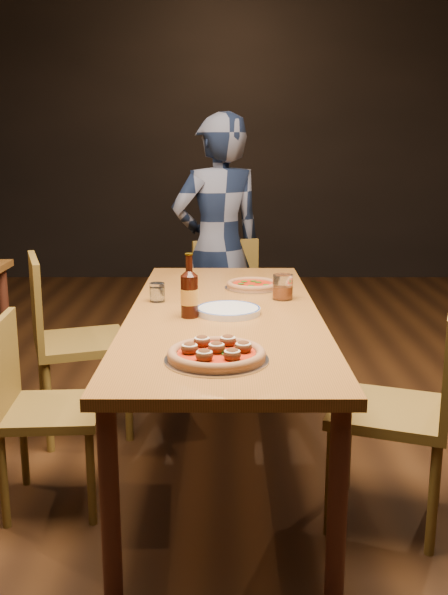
{
  "coord_description": "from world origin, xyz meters",
  "views": [
    {
      "loc": [
        0.0,
        -2.72,
        1.44
      ],
      "look_at": [
        0.0,
        -0.05,
        0.82
      ],
      "focal_mm": 40.0,
      "sensor_mm": 36.0,
      "label": 1
    }
  ],
  "objects_px": {
    "chair_main_e": "(390,409)",
    "plate_stack": "(228,311)",
    "chair_main_sw": "(82,341)",
    "chair_main_nw": "(52,409)",
    "amber_glass": "(283,287)",
    "pizza_margherita": "(253,285)",
    "chair_end": "(235,312)",
    "beer_bottle": "(189,295)",
    "pizza_meatball": "(217,354)",
    "diner": "(218,249)",
    "table_main": "(224,327)",
    "water_glass": "(157,292)"
  },
  "relations": [
    {
      "from": "chair_main_e",
      "to": "plate_stack",
      "type": "relative_size",
      "value": 3.41
    },
    {
      "from": "beer_bottle",
      "to": "chair_end",
      "type": "bearing_deg",
      "value": 80.65
    },
    {
      "from": "chair_main_e",
      "to": "pizza_margherita",
      "type": "height_order",
      "value": "chair_main_e"
    },
    {
      "from": "table_main",
      "to": "chair_main_nw",
      "type": "xyz_separation_m",
      "value": [
        -0.68,
        -0.26,
        -0.27
      ]
    },
    {
      "from": "table_main",
      "to": "chair_main_sw",
      "type": "bearing_deg",
      "value": 147.41
    },
    {
      "from": "table_main",
      "to": "beer_bottle",
      "type": "relative_size",
      "value": 7.76
    },
    {
      "from": "chair_end",
      "to": "beer_bottle",
      "type": "relative_size",
      "value": 3.51
    },
    {
      "from": "chair_main_e",
      "to": "plate_stack",
      "type": "bearing_deg",
      "value": -97.81
    },
    {
      "from": "diner",
      "to": "amber_glass",
      "type": "bearing_deg",
      "value": 81.65
    },
    {
      "from": "beer_bottle",
      "to": "diner",
      "type": "height_order",
      "value": "diner"
    },
    {
      "from": "table_main",
      "to": "diner",
      "type": "bearing_deg",
      "value": 91.63
    },
    {
      "from": "chair_end",
      "to": "plate_stack",
      "type": "height_order",
      "value": "chair_end"
    },
    {
      "from": "chair_main_sw",
      "to": "pizza_margherita",
      "type": "distance_m",
      "value": 0.9
    },
    {
      "from": "chair_main_nw",
      "to": "water_glass",
      "type": "xyz_separation_m",
      "value": [
        0.38,
        0.43,
        0.38
      ]
    },
    {
      "from": "amber_glass",
      "to": "plate_stack",
      "type": "bearing_deg",
      "value": -133.19
    },
    {
      "from": "chair_main_sw",
      "to": "chair_main_e",
      "type": "relative_size",
      "value": 1.04
    },
    {
      "from": "beer_bottle",
      "to": "diner",
      "type": "bearing_deg",
      "value": 85.8
    },
    {
      "from": "pizza_margherita",
      "to": "plate_stack",
      "type": "relative_size",
      "value": 1.01
    },
    {
      "from": "chair_main_sw",
      "to": "chair_main_e",
      "type": "distance_m",
      "value": 1.58
    },
    {
      "from": "diner",
      "to": "pizza_meatball",
      "type": "bearing_deg",
      "value": 66.4
    },
    {
      "from": "chair_main_nw",
      "to": "beer_bottle",
      "type": "xyz_separation_m",
      "value": [
        0.54,
        0.16,
        0.43
      ]
    },
    {
      "from": "chair_main_sw",
      "to": "plate_stack",
      "type": "xyz_separation_m",
      "value": [
        0.73,
        -0.5,
        0.28
      ]
    },
    {
      "from": "table_main",
      "to": "plate_stack",
      "type": "relative_size",
      "value": 7.43
    },
    {
      "from": "chair_end",
      "to": "diner",
      "type": "bearing_deg",
      "value": 106.98
    },
    {
      "from": "table_main",
      "to": "beer_bottle",
      "type": "xyz_separation_m",
      "value": [
        -0.14,
        -0.1,
        0.16
      ]
    },
    {
      "from": "chair_main_nw",
      "to": "amber_glass",
      "type": "xyz_separation_m",
      "value": [
        0.95,
        0.48,
        0.4
      ]
    },
    {
      "from": "beer_bottle",
      "to": "amber_glass",
      "type": "xyz_separation_m",
      "value": [
        0.41,
        0.32,
        -0.04
      ]
    },
    {
      "from": "chair_end",
      "to": "chair_main_e",
      "type": "bearing_deg",
      "value": -86.34
    },
    {
      "from": "chair_end",
      "to": "amber_glass",
      "type": "height_order",
      "value": "chair_end"
    },
    {
      "from": "pizza_meatball",
      "to": "chair_end",
      "type": "bearing_deg",
      "value": 87.18
    },
    {
      "from": "plate_stack",
      "to": "beer_bottle",
      "type": "xyz_separation_m",
      "value": [
        -0.16,
        -0.05,
        0.08
      ]
    },
    {
      "from": "diner",
      "to": "pizza_margherita",
      "type": "bearing_deg",
      "value": 77.71
    },
    {
      "from": "chair_main_nw",
      "to": "table_main",
      "type": "bearing_deg",
      "value": -72.87
    },
    {
      "from": "chair_main_e",
      "to": "amber_glass",
      "type": "distance_m",
      "value": 0.78
    },
    {
      "from": "chair_main_e",
      "to": "chair_end",
      "type": "height_order",
      "value": "chair_main_e"
    },
    {
      "from": "pizza_meatball",
      "to": "chair_main_e",
      "type": "bearing_deg",
      "value": 23.96
    },
    {
      "from": "chair_end",
      "to": "plate_stack",
      "type": "xyz_separation_m",
      "value": [
        -0.05,
        -1.2,
        0.31
      ]
    },
    {
      "from": "pizza_meatball",
      "to": "chair_main_nw",
      "type": "bearing_deg",
      "value": 148.6
    },
    {
      "from": "plate_stack",
      "to": "water_glass",
      "type": "xyz_separation_m",
      "value": [
        -0.32,
        0.22,
        0.03
      ]
    },
    {
      "from": "table_main",
      "to": "beer_bottle",
      "type": "distance_m",
      "value": 0.24
    },
    {
      "from": "chair_main_sw",
      "to": "diner",
      "type": "distance_m",
      "value": 1.14
    },
    {
      "from": "chair_end",
      "to": "pizza_meatball",
      "type": "height_order",
      "value": "chair_end"
    },
    {
      "from": "pizza_margherita",
      "to": "amber_glass",
      "type": "distance_m",
      "value": 0.27
    },
    {
      "from": "pizza_margherita",
      "to": "amber_glass",
      "type": "relative_size",
      "value": 2.39
    },
    {
      "from": "chair_main_sw",
      "to": "amber_glass",
      "type": "height_order",
      "value": "chair_main_sw"
    },
    {
      "from": "beer_bottle",
      "to": "plate_stack",
      "type": "bearing_deg",
      "value": 19.09
    },
    {
      "from": "chair_main_sw",
      "to": "pizza_meatball",
      "type": "xyz_separation_m",
      "value": [
        0.69,
        -1.12,
        0.29
      ]
    },
    {
      "from": "pizza_margherita",
      "to": "plate_stack",
      "type": "height_order",
      "value": "pizza_margherita"
    },
    {
      "from": "pizza_margherita",
      "to": "beer_bottle",
      "type": "height_order",
      "value": "beer_bottle"
    },
    {
      "from": "chair_main_nw",
      "to": "chair_end",
      "type": "bearing_deg",
      "value": -31.63
    }
  ]
}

